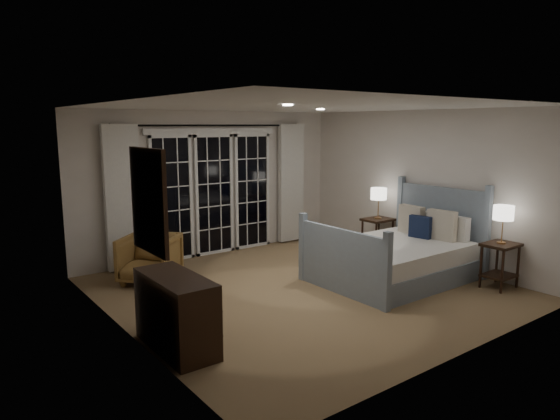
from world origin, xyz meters
TOP-DOWN VIEW (x-y plane):
  - floor at (0.00, 0.00)m, footprint 5.00×5.00m
  - ceiling at (0.00, 0.00)m, footprint 5.00×5.00m
  - wall_left at (-2.50, 0.00)m, footprint 0.02×5.00m
  - wall_right at (2.50, 0.00)m, footprint 0.02×5.00m
  - wall_back at (0.00, 2.50)m, footprint 5.00×0.02m
  - wall_front at (0.00, -2.50)m, footprint 5.00×0.02m
  - french_doors at (0.00, 2.46)m, footprint 2.50×0.04m
  - curtain_rod at (0.00, 2.40)m, footprint 3.50×0.03m
  - curtain_left at (-1.65, 2.38)m, footprint 0.55×0.10m
  - curtain_right at (1.65, 2.38)m, footprint 0.55×0.10m
  - downlight_a at (0.80, 0.60)m, footprint 0.12×0.12m
  - downlight_b at (-0.60, -0.40)m, footprint 0.12×0.12m
  - bed at (1.42, -0.46)m, footprint 2.22×1.60m
  - nightstand_left at (2.23, -1.60)m, footprint 0.49×0.39m
  - nightstand_right at (2.22, 0.65)m, footprint 0.50×0.40m
  - lamp_left at (2.23, -1.60)m, footprint 0.27×0.27m
  - lamp_right at (2.22, 0.65)m, footprint 0.28×0.28m
  - armchair at (-1.58, 1.59)m, footprint 1.07×1.07m
  - dresser at (-2.23, -0.66)m, footprint 0.46×1.08m
  - mirror at (-2.47, -0.66)m, footprint 0.05×0.85m

SIDE VIEW (x-z plane):
  - floor at x=0.00m, z-range 0.00..0.00m
  - bed at x=1.42m, z-range -0.32..0.98m
  - armchair at x=-1.58m, z-range 0.00..0.70m
  - dresser at x=-2.23m, z-range 0.00..0.77m
  - nightstand_left at x=2.23m, z-range 0.10..0.74m
  - nightstand_right at x=2.22m, z-range 0.10..0.75m
  - lamp_left at x=2.23m, z-range 0.79..1.33m
  - lamp_right at x=2.22m, z-range 0.81..1.34m
  - french_doors at x=0.00m, z-range -0.01..2.19m
  - curtain_left at x=-1.65m, z-range 0.02..2.27m
  - curtain_right at x=1.65m, z-range 0.02..2.27m
  - wall_left at x=-2.50m, z-range 0.00..2.50m
  - wall_right at x=2.50m, z-range 0.00..2.50m
  - wall_back at x=0.00m, z-range 0.00..2.50m
  - wall_front at x=0.00m, z-range 0.00..2.50m
  - mirror at x=-2.47m, z-range 1.05..2.05m
  - curtain_rod at x=0.00m, z-range 2.23..2.27m
  - downlight_a at x=0.80m, z-range 2.48..2.50m
  - downlight_b at x=-0.60m, z-range 2.48..2.50m
  - ceiling at x=0.00m, z-range 2.50..2.50m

